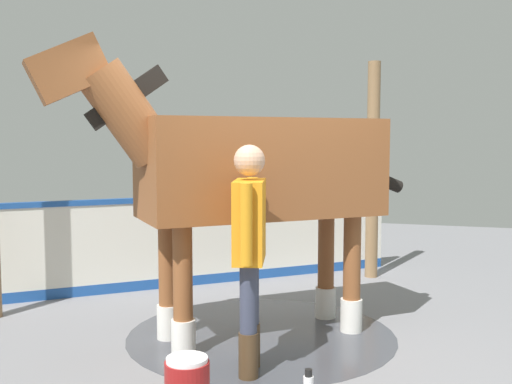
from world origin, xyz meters
name	(u,v)px	position (x,y,z in m)	size (l,w,h in m)	color
ground_plane	(282,350)	(0.00, 0.00, -0.01)	(16.00, 16.00, 0.02)	gray
wet_patch	(261,335)	(0.27, -0.29, 0.00)	(2.43, 2.43, 0.00)	#42444C
barrier_wall	(193,244)	(1.58, -1.87, 0.50)	(4.21, 3.54, 1.09)	silver
roof_post_far	(373,171)	(-0.45, -2.92, 1.37)	(0.16, 0.16, 2.74)	olive
horse	(249,172)	(0.36, -0.22, 1.48)	(2.78, 2.37, 2.58)	brown
handler	(249,242)	(0.12, 0.57, 1.01)	(0.33, 0.68, 1.73)	#47331E
wash_bucket	(187,382)	(0.34, 1.25, 0.16)	(0.30, 0.30, 0.33)	maroon
bottle_spray	(170,375)	(0.57, 1.03, 0.10)	(0.07, 0.07, 0.22)	#CC5933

